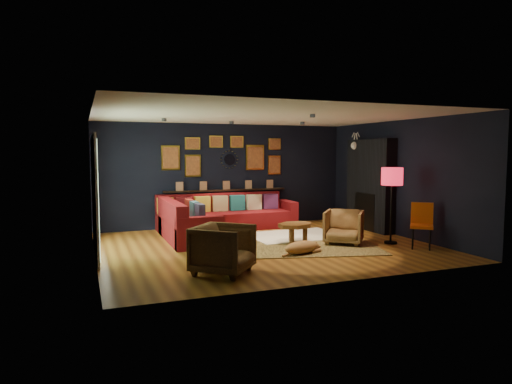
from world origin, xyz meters
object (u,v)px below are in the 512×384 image
object	(u,v)px
orange_chair	(422,221)
dog	(301,245)
armchair_left	(223,247)
floor_lamp	(392,180)
gold_stool	(234,250)
coffee_table	(295,227)
armchair_right	(344,225)
sectional	(212,219)
pouf	(191,232)

from	to	relation	value
orange_chair	dog	world-z (taller)	orange_chair
armchair_left	floor_lamp	size ratio (longest dim) A/B	0.54
gold_stool	orange_chair	distance (m)	3.83
coffee_table	orange_chair	size ratio (longest dim) A/B	1.03
gold_stool	orange_chair	bearing A→B (deg)	-4.00
armchair_right	gold_stool	bearing A→B (deg)	-127.43
sectional	coffee_table	bearing A→B (deg)	-55.07
gold_stool	floor_lamp	size ratio (longest dim) A/B	0.25
gold_stool	armchair_left	bearing A→B (deg)	-120.32
gold_stool	dog	distance (m)	1.32
pouf	armchair_left	size ratio (longest dim) A/B	0.64
coffee_table	orange_chair	world-z (taller)	orange_chair
armchair_left	floor_lamp	distance (m)	4.14
pouf	dog	world-z (taller)	pouf
gold_stool	coffee_table	bearing A→B (deg)	30.93
coffee_table	dog	bearing A→B (deg)	-109.67
floor_lamp	sectional	bearing A→B (deg)	141.12
gold_stool	floor_lamp	bearing A→B (deg)	4.85
armchair_left	orange_chair	distance (m)	4.24
sectional	orange_chair	distance (m)	4.60
armchair_right	orange_chair	xyz separation A→B (m)	(1.23, -0.88, 0.14)
sectional	armchair_right	xyz separation A→B (m)	(2.18, -2.20, 0.06)
sectional	dog	distance (m)	2.91
sectional	gold_stool	distance (m)	2.84
orange_chair	floor_lamp	distance (m)	1.02
armchair_right	gold_stool	world-z (taller)	armchair_right
armchair_left	armchair_right	distance (m)	3.26
sectional	floor_lamp	distance (m)	4.12
coffee_table	dog	world-z (taller)	coffee_table
armchair_left	armchair_right	xyz separation A→B (m)	(2.98, 1.31, -0.04)
armchair_left	coffee_table	bearing A→B (deg)	-9.23
gold_stool	orange_chair	size ratio (longest dim) A/B	0.45
coffee_table	orange_chair	bearing A→B (deg)	-30.41
gold_stool	floor_lamp	world-z (taller)	floor_lamp
sectional	floor_lamp	size ratio (longest dim) A/B	2.17
pouf	armchair_right	size ratio (longest dim) A/B	0.70
coffee_table	armchair_left	bearing A→B (deg)	-140.63
pouf	gold_stool	xyz separation A→B (m)	(0.30, -2.03, -0.01)
coffee_table	armchair_right	xyz separation A→B (m)	(0.91, -0.38, 0.04)
coffee_table	armchair_left	world-z (taller)	armchair_left
armchair_left	orange_chair	xyz separation A→B (m)	(4.22, 0.44, 0.10)
dog	armchair_right	bearing A→B (deg)	7.89
orange_chair	armchair_left	bearing A→B (deg)	-132.92
coffee_table	floor_lamp	bearing A→B (deg)	-20.65
sectional	armchair_right	world-z (taller)	sectional
orange_chair	dog	size ratio (longest dim) A/B	0.87
sectional	dog	size ratio (longest dim) A/B	3.32
gold_stool	armchair_right	bearing A→B (deg)	13.34
armchair_right	gold_stool	xyz separation A→B (m)	(-2.57, -0.61, -0.19)
coffee_table	pouf	world-z (taller)	coffee_table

